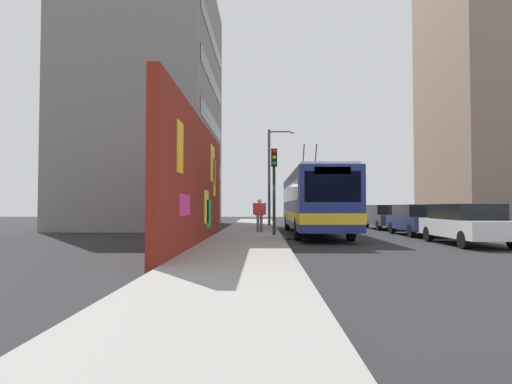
{
  "coord_description": "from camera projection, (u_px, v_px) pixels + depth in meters",
  "views": [
    {
      "loc": [
        -20.34,
        0.86,
        1.49
      ],
      "look_at": [
        -0.48,
        1.21,
        2.17
      ],
      "focal_mm": 29.51,
      "sensor_mm": 36.0,
      "label": 1
    }
  ],
  "objects": [
    {
      "name": "parked_car_dark_gray",
      "position": [
        384.0,
        216.0,
        27.36
      ],
      "size": [
        4.68,
        1.76,
        1.58
      ],
      "color": "#38383D",
      "rests_on": "ground_plane"
    },
    {
      "name": "ground_plane",
      "position": [
        281.0,
        237.0,
        20.26
      ],
      "size": [
        80.0,
        80.0,
        0.0
      ],
      "primitive_type": "plane",
      "color": "#232326"
    },
    {
      "name": "building_far_right",
      "position": [
        478.0,
        92.0,
        34.98
      ],
      "size": [
        11.16,
        6.76,
        21.97
      ],
      "color": "gray",
      "rests_on": "ground_plane"
    },
    {
      "name": "city_bus",
      "position": [
        313.0,
        200.0,
        22.36
      ],
      "size": [
        12.63,
        2.58,
        5.02
      ],
      "color": "navy",
      "rests_on": "ground_plane"
    },
    {
      "name": "graffiti_wall",
      "position": [
        198.0,
        183.0,
        15.98
      ],
      "size": [
        13.14,
        0.32,
        4.77
      ],
      "color": "maroon",
      "rests_on": "ground_plane"
    },
    {
      "name": "parked_car_white",
      "position": [
        466.0,
        223.0,
        16.26
      ],
      "size": [
        4.77,
        1.95,
        1.58
      ],
      "color": "white",
      "rests_on": "ground_plane"
    },
    {
      "name": "sidewalk_slab",
      "position": [
        248.0,
        236.0,
        20.29
      ],
      "size": [
        48.0,
        3.2,
        0.15
      ],
      "primitive_type": "cube",
      "color": "gray",
      "rests_on": "ground_plane"
    },
    {
      "name": "traffic_light",
      "position": [
        274.0,
        176.0,
        19.81
      ],
      "size": [
        0.49,
        0.28,
        4.08
      ],
      "color": "#2D382D",
      "rests_on": "sidewalk_slab"
    },
    {
      "name": "curbside_puddle",
      "position": [
        295.0,
        239.0,
        19.12
      ],
      "size": [
        1.18,
        1.18,
        0.0
      ],
      "primitive_type": "cylinder",
      "color": "black",
      "rests_on": "ground_plane"
    },
    {
      "name": "parked_car_navy",
      "position": [
        417.0,
        219.0,
        21.47
      ],
      "size": [
        4.56,
        1.87,
        1.58
      ],
      "color": "navy",
      "rests_on": "ground_plane"
    },
    {
      "name": "street_lamp",
      "position": [
        272.0,
        170.0,
        29.08
      ],
      "size": [
        0.44,
        1.82,
        6.68
      ],
      "color": "#4C4C51",
      "rests_on": "sidewalk_slab"
    },
    {
      "name": "building_far_left",
      "position": [
        151.0,
        104.0,
        31.15
      ],
      "size": [
        13.98,
        9.16,
        18.16
      ],
      "color": "gray",
      "rests_on": "ground_plane"
    },
    {
      "name": "pedestrian_midblock",
      "position": [
        260.0,
        212.0,
        22.04
      ],
      "size": [
        0.23,
        0.69,
        1.74
      ],
      "color": "#595960",
      "rests_on": "sidewalk_slab"
    }
  ]
}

